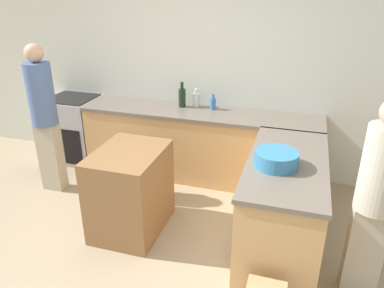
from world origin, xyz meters
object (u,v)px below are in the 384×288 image
Objects in this scene: water_bottle_blue at (213,103)px; person_at_peninsula at (376,195)px; vinegar_bottle_clear at (196,99)px; person_by_range at (44,114)px; wine_bottle_dark at (182,97)px; island_table at (131,191)px; mixing_bowl at (276,159)px; range_oven at (75,129)px.

water_bottle_blue is 0.12× the size of person_at_peninsula.
person_by_range is (-1.50, -0.97, -0.02)m from vinegar_bottle_clear.
water_bottle_blue is 0.40m from wine_bottle_dark.
water_bottle_blue is 2.31m from person_at_peninsula.
vinegar_bottle_clear is at bearing 80.00° from island_table.
mixing_bowl is (1.37, 0.06, 0.52)m from island_table.
person_at_peninsula is at bearing -21.30° from mixing_bowl.
range_oven reaches higher than island_table.
wine_bottle_dark is at bearing 134.36° from mixing_bowl.
water_bottle_blue is at bearing 123.88° from mixing_bowl.
wine_bottle_dark is 1.62m from person_by_range.
person_at_peninsula is (1.87, -1.66, -0.08)m from vinegar_bottle_clear.
range_oven is 2.41× the size of mixing_bowl.
mixing_bowl is at bearing -8.49° from person_by_range.
island_table is 2.30× the size of mixing_bowl.
person_by_range is at bearing 168.52° from person_at_peninsula.
range_oven is 1.92m from island_table.
range_oven is 3.83× the size of vinegar_bottle_clear.
person_at_peninsula is at bearing -41.61° from vinegar_bottle_clear.
wine_bottle_dark is at bearing 4.13° from range_oven.
water_bottle_blue reaches higher than range_oven.
vinegar_bottle_clear is (1.70, 0.16, 0.53)m from range_oven.
person_by_range is at bearing -145.37° from wine_bottle_dark.
person_by_range is at bearing -151.61° from water_bottle_blue.
vinegar_bottle_clear is at bearing 17.49° from wine_bottle_dark.
vinegar_bottle_clear is at bearing 138.39° from person_at_peninsula.
island_table is 4.44× the size of water_bottle_blue.
person_by_range is (-1.33, -0.92, -0.05)m from wine_bottle_dark.
wine_bottle_dark is 0.19× the size of person_at_peninsula.
range_oven is 0.52× the size of person_by_range.
water_bottle_blue is at bearing 3.67° from range_oven.
person_by_range is at bearing -147.04° from vinegar_bottle_clear.
water_bottle_blue is at bearing 71.00° from island_table.
water_bottle_blue is 0.23m from vinegar_bottle_clear.
range_oven is at bearing 156.88° from mixing_bowl.
vinegar_bottle_clear is 2.50m from person_at_peninsula.
mixing_bowl is 0.23× the size of person_at_peninsula.
island_table is at bearing -19.78° from person_by_range.
water_bottle_blue is at bearing 28.39° from person_by_range.
vinegar_bottle_clear is 1.79m from person_by_range.
water_bottle_blue reaches higher than mixing_bowl.
island_table is (1.45, -1.26, -0.02)m from range_oven.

